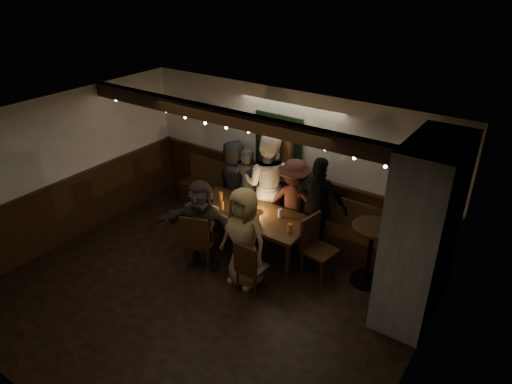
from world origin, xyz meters
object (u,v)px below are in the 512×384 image
Objects in this scene: person_a at (234,181)px; person_g at (244,238)px; chair_near_left at (197,239)px; chair_end at (315,243)px; chair_near_right at (249,265)px; person_d at (294,202)px; dining_table at (249,215)px; person_b at (247,187)px; person_c at (268,184)px; person_e at (318,206)px; person_f at (201,225)px; high_top at (371,247)px.

person_a is 0.98× the size of person_g.
person_a reaches higher than chair_near_left.
chair_end is at bearing 167.25° from person_a.
chair_end is (0.58, 0.97, 0.08)m from chair_near_right.
person_d is at bearing 63.16° from chair_near_left.
person_d reaches higher than dining_table.
person_c is at bearing 162.15° from person_b.
chair_near_right is 0.55× the size of person_a.
person_g reaches higher than chair_near_left.
person_a is at bearing -7.17° from person_e.
chair_end is 0.64× the size of person_a.
chair_near_right is (1.01, -0.01, -0.08)m from chair_near_left.
person_g reaches higher than person_b.
chair_near_left is 2.06m from person_e.
person_f is at bearing 113.83° from person_a.
chair_end reaches higher than high_top.
high_top is 0.63× the size of person_g.
person_b is (-0.57, 0.74, 0.07)m from dining_table.
chair_near_right is 0.41m from person_g.
person_e is (0.94, 0.67, 0.17)m from dining_table.
person_b is (-0.21, 1.65, 0.19)m from chair_near_left.
chair_near_left is 1.00× the size of high_top.
chair_end reaches higher than chair_near_right.
person_b is at bearing 127.63° from person_g.
high_top is at bearing 38.10° from person_g.
chair_near_right is (0.65, -0.91, -0.20)m from dining_table.
chair_end is at bearing 31.07° from chair_near_left.
person_b is at bearing -16.97° from person_d.
person_c is 1.55m from person_f.
person_d is (0.58, -0.05, -0.16)m from person_c.
person_d reaches higher than chair_near_right.
person_a is at bearing -16.58° from person_c.
person_e is at bearing 163.05° from high_top.
chair_near_left is at bearing 48.12° from person_d.
person_g is (-0.50, -1.42, -0.05)m from person_e.
person_f is 0.83m from person_g.
person_f is (-1.61, -0.82, 0.19)m from chair_end.
person_d is at bearing 96.86° from chair_near_right.
dining_table is 1.17m from person_e.
person_g reaches higher than chair_end.
person_g is at bearing -59.34° from dining_table.
chair_near_left is 1.86m from chair_end.
person_f reaches higher than high_top.
person_g is (0.44, -0.75, 0.12)m from dining_table.
chair_near_left is at bearing 77.97° from person_b.
person_a reaches higher than person_b.
person_b is at bearing 126.42° from chair_near_right.
person_g is (-1.57, -1.09, 0.17)m from high_top.
person_e is 1.51m from person_g.
person_b is at bearing 127.68° from dining_table.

